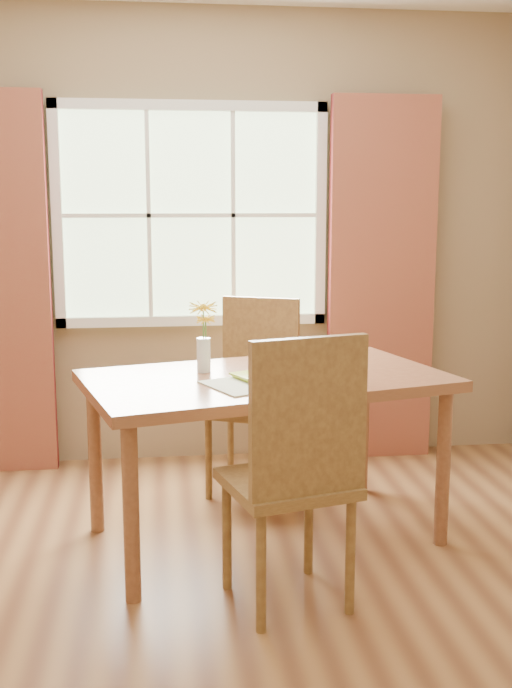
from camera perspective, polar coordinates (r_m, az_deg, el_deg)
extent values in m
cube|color=brown|center=(3.39, -2.78, -18.01)|extent=(4.20, 3.80, 0.02)
cube|color=#8B7353|center=(4.90, -4.62, 7.33)|extent=(4.20, 0.02, 2.70)
cube|color=#8B7353|center=(1.12, 4.04, -2.30)|extent=(4.20, 0.02, 2.70)
cube|color=beige|center=(4.87, -4.63, 9.08)|extent=(1.50, 0.02, 1.20)
cube|color=white|center=(4.87, -4.72, 16.51)|extent=(1.62, 0.04, 0.06)
cube|color=white|center=(4.89, -4.50, 1.67)|extent=(1.62, 0.04, 0.06)
cube|color=white|center=(4.86, -13.94, 8.82)|extent=(0.06, 0.04, 1.32)
cube|color=white|center=(4.93, 4.60, 9.09)|extent=(0.06, 0.04, 1.32)
cube|color=white|center=(4.84, -4.61, 9.07)|extent=(1.50, 0.03, 0.02)
cube|color=maroon|center=(4.98, 8.88, 4.40)|extent=(0.65, 0.08, 2.20)
cube|color=brown|center=(3.72, 0.71, -2.61)|extent=(1.81, 1.30, 0.05)
cylinder|color=brown|center=(3.28, -8.84, -11.77)|extent=(0.07, 0.07, 0.74)
cylinder|color=brown|center=(3.85, 13.13, -8.56)|extent=(0.07, 0.07, 0.74)
cylinder|color=brown|center=(3.98, -11.33, -7.89)|extent=(0.07, 0.07, 0.74)
cylinder|color=brown|center=(4.46, 7.58, -5.79)|extent=(0.07, 0.07, 0.74)
cube|color=brown|center=(3.21, 2.21, -9.84)|extent=(0.56, 0.56, 0.04)
cube|color=brown|center=(2.93, 3.92, -5.28)|extent=(0.45, 0.15, 0.59)
cylinder|color=brown|center=(3.08, 0.36, -15.90)|extent=(0.04, 0.04, 0.47)
cylinder|color=brown|center=(3.23, 6.70, -14.71)|extent=(0.04, 0.04, 0.47)
cylinder|color=brown|center=(3.40, -2.08, -13.32)|extent=(0.04, 0.04, 0.47)
cylinder|color=brown|center=(3.53, 3.75, -12.41)|extent=(0.04, 0.04, 0.47)
cube|color=brown|center=(4.39, -0.40, -4.60)|extent=(0.58, 0.58, 0.04)
cube|color=brown|center=(4.51, 0.37, -0.24)|extent=(0.42, 0.22, 0.57)
cylinder|color=brown|center=(4.35, -3.38, -8.12)|extent=(0.04, 0.04, 0.45)
cylinder|color=brown|center=(4.25, 1.17, -8.58)|extent=(0.04, 0.04, 0.45)
cylinder|color=brown|center=(4.67, -1.81, -6.82)|extent=(0.04, 0.04, 0.45)
cylinder|color=brown|center=(4.57, 2.44, -7.21)|extent=(0.04, 0.04, 0.45)
cube|color=beige|center=(3.55, 0.26, -2.77)|extent=(0.55, 0.49, 0.01)
cube|color=#A1C130|center=(3.62, 0.48, -2.38)|extent=(0.30, 0.30, 0.01)
ellipsoid|color=gold|center=(3.56, 0.94, -2.18)|extent=(0.14, 0.10, 0.04)
ellipsoid|color=#4C8C2D|center=(3.54, 1.63, -2.03)|extent=(0.08, 0.05, 0.01)
cylinder|color=red|center=(3.55, 0.87, -1.71)|extent=(0.07, 0.07, 0.01)
cylinder|color=red|center=(3.56, 1.29, -1.58)|extent=(0.07, 0.07, 0.01)
ellipsoid|color=gold|center=(3.55, 1.00, -1.16)|extent=(0.14, 0.10, 0.05)
cylinder|color=silver|center=(3.70, 4.28, -1.24)|extent=(0.09, 0.09, 0.13)
cylinder|color=silver|center=(3.70, 4.28, -1.41)|extent=(0.08, 0.08, 0.11)
cylinder|color=silver|center=(3.78, -3.73, -0.78)|extent=(0.06, 0.06, 0.16)
cylinder|color=silver|center=(3.78, -3.72, -1.39)|extent=(0.06, 0.06, 0.08)
cylinder|color=#3D7028|center=(3.76, -3.74, 0.29)|extent=(0.01, 0.01, 0.31)
cylinder|color=#3D7028|center=(3.76, -3.57, -0.13)|extent=(0.01, 0.01, 0.25)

